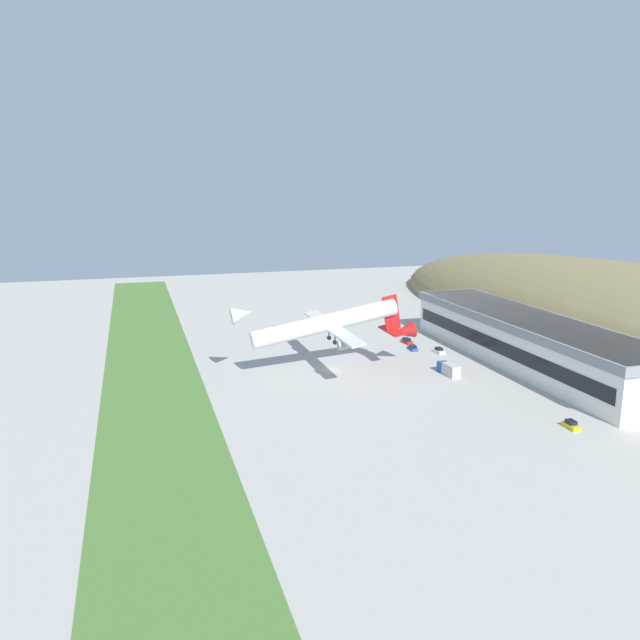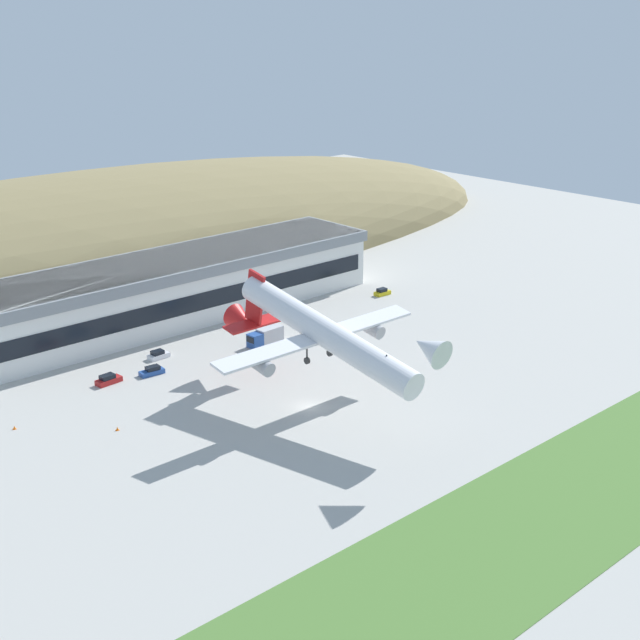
{
  "view_description": "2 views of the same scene",
  "coord_description": "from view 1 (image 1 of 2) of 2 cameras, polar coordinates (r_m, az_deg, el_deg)",
  "views": [
    {
      "loc": [
        147.76,
        -47.84,
        47.1
      ],
      "look_at": [
        5.24,
        -4.73,
        14.53
      ],
      "focal_mm": 35.0,
      "sensor_mm": 36.0,
      "label": 1
    },
    {
      "loc": [
        -86.87,
        -98.82,
        61.39
      ],
      "look_at": [
        1.69,
        -1.23,
        14.84
      ],
      "focal_mm": 50.0,
      "sensor_mm": 36.0,
      "label": 2
    }
  ],
  "objects": [
    {
      "name": "ground_plane",
      "position": [
        162.3,
        1.07,
        -4.53
      ],
      "size": [
        368.47,
        368.47,
        0.0
      ],
      "primitive_type": "plane",
      "color": "#ADAAA3"
    },
    {
      "name": "service_car_0",
      "position": [
        182.52,
        8.48,
        -2.55
      ],
      "size": [
        4.53,
        2.17,
        1.53
      ],
      "color": "#264C99",
      "rests_on": "ground_plane"
    },
    {
      "name": "service_car_3",
      "position": [
        180.74,
        10.84,
        -2.78
      ],
      "size": [
        4.01,
        1.95,
        1.55
      ],
      "color": "silver",
      "rests_on": "ground_plane"
    },
    {
      "name": "fuel_truck",
      "position": [
        160.67,
        11.68,
        -4.43
      ],
      "size": [
        7.79,
        2.83,
        3.02
      ],
      "color": "#264C99",
      "rests_on": "ground_plane"
    },
    {
      "name": "grass_strip_foreground",
      "position": [
        155.1,
        -15.0,
        -5.76
      ],
      "size": [
        331.63,
        23.32,
        0.08
      ],
      "primitive_type": "cube",
      "color": "#4C7533",
      "rests_on": "ground_plane"
    },
    {
      "name": "service_car_2",
      "position": [
        189.94,
        7.95,
        -1.93
      ],
      "size": [
        4.62,
        2.22,
        1.66
      ],
      "color": "#B21E1E",
      "rests_on": "ground_plane"
    },
    {
      "name": "terminal_building",
      "position": [
        174.57,
        18.44,
        -1.52
      ],
      "size": [
        90.51,
        20.24,
        12.71
      ],
      "color": "white",
      "rests_on": "ground_plane"
    },
    {
      "name": "service_car_1",
      "position": [
        133.88,
        21.99,
        -8.9
      ],
      "size": [
        3.92,
        1.95,
        1.6
      ],
      "color": "gold",
      "rests_on": "ground_plane"
    },
    {
      "name": "traffic_cone_0",
      "position": [
        205.33,
        4.16,
        -0.87
      ],
      "size": [
        0.52,
        0.52,
        0.58
      ],
      "color": "orange",
      "rests_on": "ground_plane"
    },
    {
      "name": "cargo_airplane",
      "position": [
        156.87,
        0.82,
        -0.35
      ],
      "size": [
        39.67,
        48.63,
        12.74
      ],
      "color": "silver"
    },
    {
      "name": "traffic_cone_1",
      "position": [
        191.13,
        2.32,
        -1.85
      ],
      "size": [
        0.52,
        0.52,
        0.58
      ],
      "color": "orange",
      "rests_on": "ground_plane"
    }
  ]
}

